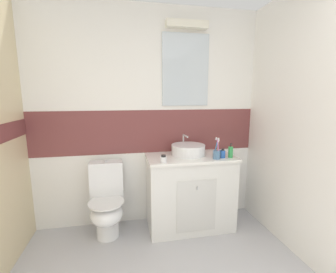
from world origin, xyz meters
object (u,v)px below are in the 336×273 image
(sink_basin, at_px, (188,149))
(hair_gel_jar, at_px, (163,159))
(toothbrush_cup, at_px, (217,154))
(perfume_flask_small, at_px, (223,154))
(soap_dispenser, at_px, (231,152))
(toilet, at_px, (107,202))

(sink_basin, height_order, hair_gel_jar, sink_basin)
(toothbrush_cup, distance_m, perfume_flask_small, 0.08)
(toothbrush_cup, bearing_deg, soap_dispenser, 6.00)
(soap_dispenser, bearing_deg, hair_gel_jar, -177.80)
(toothbrush_cup, relative_size, soap_dispenser, 1.44)
(toothbrush_cup, relative_size, perfume_flask_small, 2.25)
(toilet, distance_m, perfume_flask_small, 1.36)
(soap_dispenser, height_order, hair_gel_jar, soap_dispenser)
(toothbrush_cup, distance_m, soap_dispenser, 0.17)
(toothbrush_cup, distance_m, hair_gel_jar, 0.58)
(toothbrush_cup, height_order, soap_dispenser, toothbrush_cup)
(perfume_flask_small, bearing_deg, toilet, 172.07)
(sink_basin, distance_m, perfume_flask_small, 0.39)
(toothbrush_cup, bearing_deg, perfume_flask_small, 13.02)
(hair_gel_jar, bearing_deg, soap_dispenser, 2.20)
(sink_basin, height_order, toothbrush_cup, toothbrush_cup)
(soap_dispenser, distance_m, perfume_flask_small, 0.09)
(soap_dispenser, relative_size, hair_gel_jar, 2.10)
(toothbrush_cup, relative_size, hair_gel_jar, 3.04)
(toilet, height_order, perfume_flask_small, perfume_flask_small)
(soap_dispenser, height_order, perfume_flask_small, soap_dispenser)
(sink_basin, bearing_deg, toothbrush_cup, -41.16)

